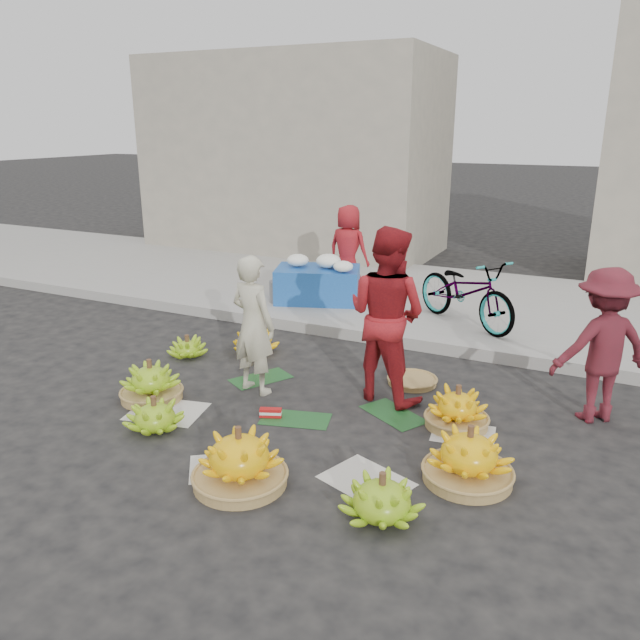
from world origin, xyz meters
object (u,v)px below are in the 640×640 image
at_px(banana_bunch_4, 469,457).
at_px(flower_table, 318,282).
at_px(vendor_cream, 253,325).
at_px(banana_bunch_0, 151,382).
at_px(bicycle, 466,291).

relative_size(banana_bunch_4, flower_table, 0.53).
bearing_deg(banana_bunch_4, vendor_cream, 162.54).
height_order(banana_bunch_0, flower_table, flower_table).
bearing_deg(banana_bunch_4, bicycle, 103.85).
relative_size(vendor_cream, flower_table, 1.03).
bearing_deg(banana_bunch_0, vendor_cream, 37.57).
bearing_deg(bicycle, banana_bunch_4, -132.08).
xyz_separation_m(banana_bunch_4, bicycle, (-0.88, 3.57, 0.37)).
xyz_separation_m(flower_table, bicycle, (2.25, -0.18, 0.16)).
xyz_separation_m(vendor_cream, flower_table, (-0.73, 3.00, -0.31)).
relative_size(banana_bunch_0, banana_bunch_4, 0.82).
relative_size(banana_bunch_0, bicycle, 0.35).
bearing_deg(flower_table, banana_bunch_4, -69.46).
bearing_deg(banana_bunch_0, bicycle, 55.83).
relative_size(banana_bunch_0, vendor_cream, 0.42).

